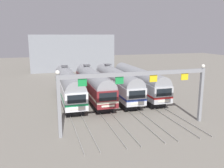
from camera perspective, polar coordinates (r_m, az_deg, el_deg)
ground_plane at (r=39.42m, az=-1.72°, el=-3.42°), size 160.00×160.00×0.00m
track_bed at (r=55.60m, az=-6.23°, el=1.09°), size 13.32×70.00×0.15m
commuter_train_white at (r=37.75m, az=-10.45°, el=-0.10°), size 2.88×18.06×5.05m
commuter_train_maroon at (r=38.35m, az=-4.59°, el=0.24°), size 2.88×18.06×5.05m
commuter_train_silver at (r=39.34m, az=1.03°, el=0.57°), size 2.88×18.06×5.05m
commuter_train_stainless at (r=40.68m, az=6.33°, el=0.87°), size 2.88×18.06×4.77m
catenary_gantry at (r=25.76m, az=5.96°, el=-0.03°), size 17.06×0.44×6.97m
maintenance_building at (r=72.18m, az=-9.68°, el=7.53°), size 23.55×10.00×10.35m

